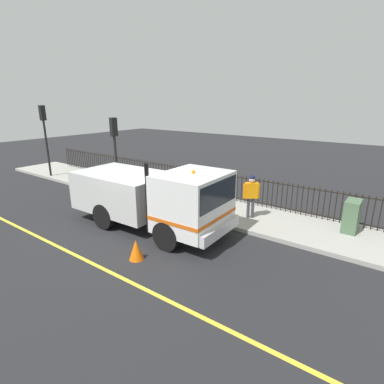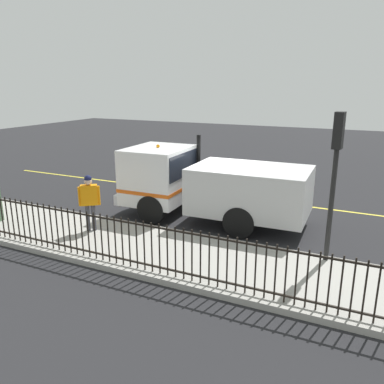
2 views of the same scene
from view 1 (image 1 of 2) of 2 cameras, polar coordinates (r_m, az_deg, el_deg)
name	(u,v)px [view 1 (image 1 of 2)]	position (r m, az deg, el deg)	size (l,w,h in m)	color
ground_plane	(137,227)	(11.65, -10.23, -6.51)	(60.45, 60.45, 0.00)	#232326
sidewalk_slab	(190,202)	(13.95, -0.35, -1.94)	(2.92, 27.48, 0.15)	#A3A099
lane_marking	(75,255)	(10.20, -21.20, -10.95)	(0.12, 24.73, 0.01)	yellow
work_truck	(156,195)	(10.91, -6.77, -0.61)	(2.50, 6.27, 2.71)	white
worker_standing	(251,192)	(11.84, 11.10, 0.02)	(0.47, 0.52, 1.72)	orange
iron_fence	(205,182)	(14.70, 2.47, 1.88)	(0.04, 23.39, 1.23)	black
traffic_light_near	(115,141)	(14.87, -14.36, 9.36)	(0.32, 0.24, 3.66)	black
traffic_light_mid	(44,127)	(20.10, -26.04, 10.98)	(0.33, 0.25, 4.15)	black
utility_cabinet	(352,216)	(11.93, 27.82, -4.00)	(0.81, 0.47, 1.14)	#4C6B4C
traffic_cone	(136,250)	(9.31, -10.46, -10.62)	(0.44, 0.44, 0.63)	orange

